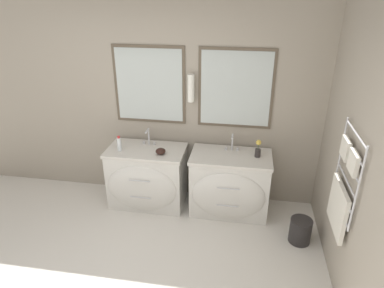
{
  "coord_description": "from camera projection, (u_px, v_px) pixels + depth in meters",
  "views": [
    {
      "loc": [
        1.06,
        -2.01,
        2.63
      ],
      "look_at": [
        0.49,
        1.38,
        1.03
      ],
      "focal_mm": 32.0,
      "sensor_mm": 36.0,
      "label": 1
    }
  ],
  "objects": [
    {
      "name": "faucet_right",
      "position": [
        232.0,
        143.0,
        4.16
      ],
      "size": [
        0.17,
        0.14,
        0.22
      ],
      "color": "silver",
      "rests_on": "vanity_right"
    },
    {
      "name": "waste_bin",
      "position": [
        300.0,
        230.0,
        3.81
      ],
      "size": [
        0.24,
        0.24,
        0.29
      ],
      "color": "#282626",
      "rests_on": "ground_plane"
    },
    {
      "name": "wall_right",
      "position": [
        354.0,
        152.0,
        3.01
      ],
      "size": [
        0.13,
        3.96,
        2.6
      ],
      "color": "#9E9384",
      "rests_on": "ground_plane"
    },
    {
      "name": "wall_back",
      "position": [
        163.0,
        101.0,
        4.3
      ],
      "size": [
        5.59,
        0.16,
        2.6
      ],
      "color": "#9E9384",
      "rests_on": "ground_plane"
    },
    {
      "name": "vanity_right",
      "position": [
        229.0,
        184.0,
        4.22
      ],
      "size": [
        0.97,
        0.62,
        0.78
      ],
      "color": "silver",
      "rests_on": "ground_plane"
    },
    {
      "name": "faucet_left",
      "position": [
        148.0,
        137.0,
        4.32
      ],
      "size": [
        0.17,
        0.14,
        0.22
      ],
      "color": "silver",
      "rests_on": "vanity_left"
    },
    {
      "name": "vanity_left",
      "position": [
        147.0,
        177.0,
        4.38
      ],
      "size": [
        0.97,
        0.62,
        0.78
      ],
      "color": "silver",
      "rests_on": "ground_plane"
    },
    {
      "name": "amenity_bowl",
      "position": [
        161.0,
        151.0,
        4.11
      ],
      "size": [
        0.12,
        0.12,
        0.07
      ],
      "color": "black",
      "rests_on": "vanity_left"
    },
    {
      "name": "toiletry_bottle",
      "position": [
        119.0,
        144.0,
        4.17
      ],
      "size": [
        0.05,
        0.05,
        0.19
      ],
      "color": "silver",
      "rests_on": "vanity_left"
    },
    {
      "name": "flower_vase",
      "position": [
        258.0,
        149.0,
        4.02
      ],
      "size": [
        0.07,
        0.07,
        0.22
      ],
      "color": "#332D2D",
      "rests_on": "vanity_right"
    }
  ]
}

